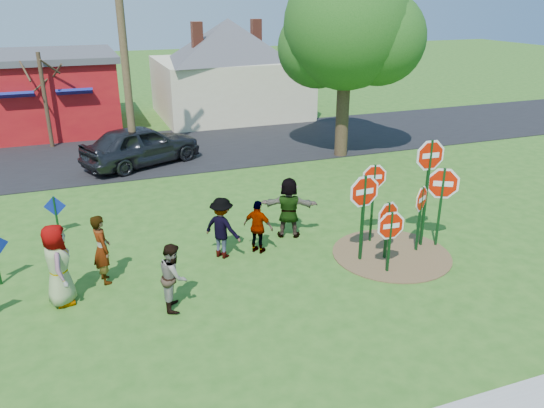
{
  "coord_description": "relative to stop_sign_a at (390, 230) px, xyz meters",
  "views": [
    {
      "loc": [
        -3.08,
        -11.97,
        6.59
      ],
      "look_at": [
        1.57,
        0.47,
        1.35
      ],
      "focal_mm": 35.0,
      "sensor_mm": 36.0,
      "label": 1
    }
  ],
  "objects": [
    {
      "name": "stop_sign_f",
      "position": [
        2.11,
        0.84,
        0.53
      ],
      "size": [
        1.04,
        0.61,
        2.45
      ],
      "rotation": [
        0.0,
        0.0,
        -0.52
      ],
      "color": "#103C18",
      "rests_on": "ground"
    },
    {
      "name": "red_building",
      "position": [
        -9.37,
        19.78,
        0.79
      ],
      "size": [
        9.4,
        7.69,
        3.9
      ],
      "color": "maroon",
      "rests_on": "ground"
    },
    {
      "name": "utility_pole",
      "position": [
        -4.95,
        11.0,
        3.91
      ],
      "size": [
        2.23,
        1.02,
        9.66
      ],
      "rotation": [
        0.0,
        0.0,
        0.39
      ],
      "color": "#4C3823",
      "rests_on": "ground"
    },
    {
      "name": "person_f",
      "position": [
        -1.54,
        2.89,
        -0.28
      ],
      "size": [
        1.73,
        1.16,
        1.79
      ],
      "primitive_type": "imported",
      "rotation": [
        0.0,
        0.0,
        2.72
      ],
      "color": "#1C5A27",
      "rests_on": "ground"
    },
    {
      "name": "person_e",
      "position": [
        -2.71,
        2.21,
        -0.43
      ],
      "size": [
        0.87,
        0.9,
        1.5
      ],
      "primitive_type": "imported",
      "rotation": [
        0.0,
        0.0,
        2.32
      ],
      "color": "#4A2D54",
      "rests_on": "ground"
    },
    {
      "name": "ground",
      "position": [
        -3.87,
        1.79,
        -1.18
      ],
      "size": [
        120.0,
        120.0,
        0.0
      ],
      "primitive_type": "plane",
      "color": "#2C5F1B",
      "rests_on": "ground"
    },
    {
      "name": "suv",
      "position": [
        -4.58,
        11.44,
        -0.3
      ],
      "size": [
        5.28,
        3.76,
        1.67
      ],
      "primitive_type": "imported",
      "rotation": [
        0.0,
        0.0,
        1.98
      ],
      "color": "#303136",
      "rests_on": "road"
    },
    {
      "name": "stop_sign_c",
      "position": [
        1.71,
        0.99,
        1.09
      ],
      "size": [
        1.14,
        0.08,
        3.21
      ],
      "rotation": [
        0.0,
        0.0,
        -0.05
      ],
      "color": "#103C18",
      "rests_on": "ground"
    },
    {
      "name": "stop_sign_d",
      "position": [
        1.4,
        0.75,
        0.23
      ],
      "size": [
        0.8,
        0.51,
        2.01
      ],
      "rotation": [
        0.0,
        0.0,
        0.56
      ],
      "color": "#103C18",
      "rests_on": "ground"
    },
    {
      "name": "dirt_patch",
      "position": [
        0.63,
        0.79,
        -1.16
      ],
      "size": [
        3.2,
        3.2,
        0.03
      ],
      "primitive_type": "cylinder",
      "color": "brown",
      "rests_on": "ground"
    },
    {
      "name": "road",
      "position": [
        -3.87,
        13.29,
        -1.16
      ],
      "size": [
        120.0,
        7.5,
        0.04
      ],
      "primitive_type": "cube",
      "color": "black",
      "rests_on": "ground"
    },
    {
      "name": "person_c",
      "position": [
        -5.37,
        0.27,
        -0.39
      ],
      "size": [
        0.73,
        0.86,
        1.57
      ],
      "primitive_type": "imported",
      "rotation": [
        0.0,
        0.0,
        1.38
      ],
      "color": "brown",
      "rests_on": "ground"
    },
    {
      "name": "cream_house",
      "position": [
        1.63,
        19.79,
        1.75
      ],
      "size": [
        9.4,
        9.4,
        6.5
      ],
      "color": "beige",
      "rests_on": "ground"
    },
    {
      "name": "leafy_tree",
      "position": [
        3.89,
        9.84,
        3.99
      ],
      "size": [
        5.65,
        5.15,
        8.03
      ],
      "color": "#382819",
      "rests_on": "ground"
    },
    {
      "name": "person_a",
      "position": [
        -7.75,
        1.34,
        -0.21
      ],
      "size": [
        0.66,
        0.97,
        1.94
      ],
      "primitive_type": "imported",
      "rotation": [
        0.0,
        0.0,
        1.61
      ],
      "color": "#475290",
      "rests_on": "ground"
    },
    {
      "name": "stop_sign_g",
      "position": [
        -0.33,
        0.82,
        0.56
      ],
      "size": [
        1.15,
        0.09,
        2.52
      ],
      "rotation": [
        0.0,
        0.0,
        0.06
      ],
      "color": "#103C18",
      "rests_on": "ground"
    },
    {
      "name": "person_d",
      "position": [
        -3.69,
        2.31,
        -0.34
      ],
      "size": [
        1.17,
        1.24,
        1.68
      ],
      "primitive_type": "imported",
      "rotation": [
        0.0,
        0.0,
        2.25
      ],
      "color": "#2E2D32",
      "rests_on": "ground"
    },
    {
      "name": "blue_diamond_d",
      "position": [
        -7.86,
        5.36,
        -0.43
      ],
      "size": [
        0.62,
        0.15,
        1.21
      ],
      "rotation": [
        0.0,
        0.0,
        -0.21
      ],
      "color": "#103C18",
      "rests_on": "ground"
    },
    {
      "name": "bare_tree_east",
      "position": [
        -8.15,
        15.71,
        1.6
      ],
      "size": [
        1.8,
        1.8,
        4.29
      ],
      "color": "#382819",
      "rests_on": "ground"
    },
    {
      "name": "person_b",
      "position": [
        -6.77,
        2.02,
        -0.3
      ],
      "size": [
        0.55,
        0.72,
        1.76
      ],
      "primitive_type": "imported",
      "rotation": [
        0.0,
        0.0,
        1.79
      ],
      "color": "#287172",
      "rests_on": "ground"
    },
    {
      "name": "stop_sign_e",
      "position": [
        0.33,
        0.66,
        -0.03
      ],
      "size": [
        0.98,
        0.28,
        1.75
      ],
      "rotation": [
        0.0,
        0.0,
        0.27
      ],
      "color": "#103C18",
      "rests_on": "ground"
    },
    {
      "name": "stop_sign_a",
      "position": [
        0.0,
        0.0,
        0.0
      ],
      "size": [
        1.0,
        0.08,
        1.79
      ],
      "rotation": [
        0.0,
        0.0,
        -0.07
      ],
      "color": "#103C18",
      "rests_on": "ground"
    },
    {
      "name": "stop_sign_b",
      "position": [
        0.5,
        1.72,
        0.58
      ],
      "size": [
        0.94,
        0.16,
        2.43
      ],
      "rotation": [
        0.0,
        0.0,
        -0.15
      ],
      "color": "#103C18",
      "rests_on": "ground"
    }
  ]
}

